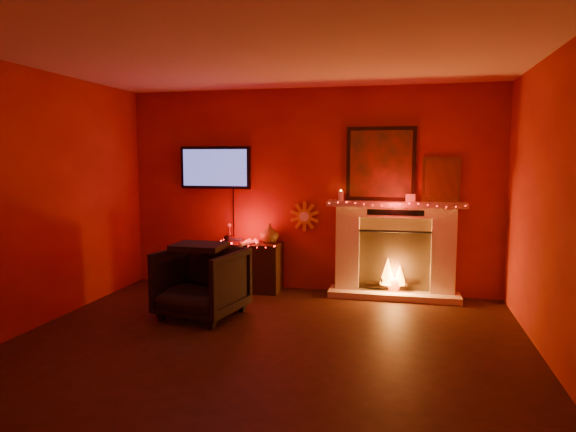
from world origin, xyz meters
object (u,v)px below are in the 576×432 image
fireplace (394,241)px  sunburst_clock (304,216)px  console_table (250,264)px  armchair (202,283)px  tv (215,168)px

fireplace → sunburst_clock: size_ratio=5.45×
fireplace → sunburst_clock: fireplace is taller
console_table → armchair: 1.26m
fireplace → tv: fireplace is taller
fireplace → armchair: bearing=-146.6°
tv → sunburst_clock: (1.25, 0.03, -0.65)m
console_table → armchair: (-0.18, -1.25, 0.03)m
console_table → armchair: bearing=-98.4°
fireplace → console_table: bearing=-176.2°
sunburst_clock → armchair: sunburst_clock is taller
tv → armchair: tv is taller
fireplace → armchair: size_ratio=2.54×
fireplace → armchair: 2.51m
tv → console_table: tv is taller
sunburst_clock → armchair: (-0.89, -1.46, -0.61)m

